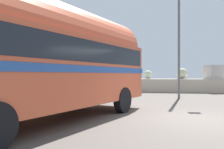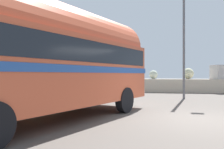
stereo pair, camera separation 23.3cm
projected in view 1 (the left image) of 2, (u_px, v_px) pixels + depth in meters
The scene contains 4 objects.
ground at pixel (197, 119), 7.51m from camera, with size 32.00×26.00×0.02m.
breakwater at pixel (159, 83), 19.29m from camera, with size 31.36×2.50×2.45m.
vintage_coach at pixel (52, 56), 7.02m from camera, with size 5.54×8.84×3.70m.
lamp_post at pixel (181, 35), 13.76m from camera, with size 1.15×0.50×6.85m.
Camera 1 is at (-1.77, -7.81, 1.47)m, focal length 36.71 mm.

